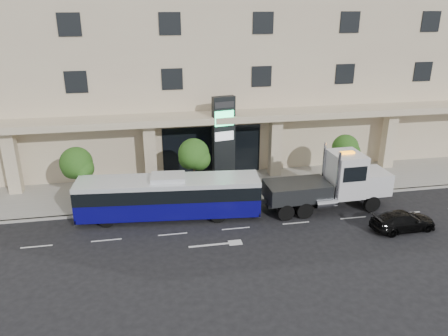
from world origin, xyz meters
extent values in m
plane|color=black|center=(0.00, 0.00, 0.00)|extent=(120.00, 120.00, 0.00)
cube|color=gray|center=(0.00, 5.00, 0.07)|extent=(120.00, 6.00, 0.15)
cube|color=gray|center=(0.00, 2.00, 0.07)|extent=(120.00, 0.30, 0.15)
cube|color=#C2AC91|center=(0.00, 15.50, 10.00)|extent=(60.00, 15.00, 20.00)
cube|color=#C2AC91|center=(0.00, 6.80, 5.20)|extent=(60.00, 2.80, 0.50)
cube|color=black|center=(0.00, 7.97, 2.15)|extent=(8.00, 0.12, 4.00)
cube|color=#C2AC91|center=(-15.00, 6.80, 2.60)|extent=(0.90, 0.90, 4.90)
cube|color=#C2AC91|center=(-5.00, 6.80, 2.60)|extent=(0.90, 0.90, 4.90)
cube|color=#C2AC91|center=(5.00, 6.80, 2.60)|extent=(0.90, 0.90, 4.90)
cube|color=#C2AC91|center=(15.00, 6.80, 2.60)|extent=(0.90, 0.90, 4.90)
cylinder|color=#422B19|center=(-10.00, 3.60, 1.55)|extent=(0.14, 0.14, 2.80)
sphere|color=#154B15|center=(-10.00, 3.60, 3.27)|extent=(2.20, 2.20, 2.20)
sphere|color=#154B15|center=(-9.65, 3.40, 2.95)|extent=(1.65, 1.65, 1.65)
sphere|color=#154B15|center=(-10.30, 3.80, 2.87)|extent=(1.54, 1.54, 1.54)
cylinder|color=#422B19|center=(-2.00, 3.60, 1.62)|extent=(0.14, 0.14, 2.94)
sphere|color=#154B15|center=(-2.00, 3.60, 3.43)|extent=(2.20, 2.20, 2.20)
sphere|color=#154B15|center=(-1.65, 3.40, 3.09)|extent=(1.65, 1.65, 1.65)
sphere|color=#154B15|center=(-2.30, 3.80, 3.01)|extent=(1.54, 1.54, 1.54)
cylinder|color=#422B19|center=(9.50, 3.60, 1.51)|extent=(0.14, 0.14, 2.73)
sphere|color=#154B15|center=(9.50, 3.60, 3.19)|extent=(2.00, 2.00, 2.00)
sphere|color=#154B15|center=(9.85, 3.40, 2.88)|extent=(1.50, 1.50, 1.50)
sphere|color=#154B15|center=(9.20, 3.80, 2.80)|extent=(1.40, 1.40, 1.40)
cylinder|color=black|center=(-8.05, 0.23, 0.49)|extent=(1.01, 0.39, 0.99)
cylinder|color=black|center=(-7.85, 2.29, 0.49)|extent=(1.01, 0.39, 0.99)
cylinder|color=black|center=(-0.96, -0.45, 0.49)|extent=(1.01, 0.39, 0.99)
cylinder|color=black|center=(-0.76, 1.62, 0.49)|extent=(1.01, 0.39, 0.99)
cube|color=#0A065F|center=(-4.01, 0.88, 0.94)|extent=(12.05, 3.59, 1.19)
cube|color=black|center=(-4.01, 0.88, 1.98)|extent=(12.06, 3.63, 0.89)
cube|color=silver|center=(-4.01, 0.88, 2.57)|extent=(12.05, 3.59, 0.30)
cube|color=silver|center=(-4.01, 0.88, 2.87)|extent=(2.32, 1.78, 0.30)
cube|color=#2D3033|center=(-9.87, 1.44, 0.45)|extent=(0.38, 2.48, 0.30)
cube|color=#2D3033|center=(1.85, 0.32, 0.45)|extent=(0.38, 2.48, 0.30)
cube|color=#2D3033|center=(6.73, 0.20, 0.81)|extent=(8.66, 1.26, 0.41)
cube|color=silver|center=(10.03, 0.29, 1.78)|extent=(2.10, 2.39, 1.52)
cube|color=silver|center=(11.04, 0.32, 1.78)|extent=(0.14, 2.03, 1.22)
cube|color=silver|center=(7.99, 0.23, 2.49)|extent=(2.10, 2.60, 2.95)
cube|color=black|center=(8.96, 0.26, 2.95)|extent=(0.16, 2.24, 1.22)
cylinder|color=silver|center=(6.91, -0.91, 2.74)|extent=(0.19, 0.19, 3.45)
cylinder|color=silver|center=(6.85, 1.32, 2.74)|extent=(0.19, 0.19, 3.45)
cube|color=#2D3033|center=(4.54, 0.14, 1.57)|extent=(4.33, 2.56, 1.12)
cube|color=#2D3033|center=(2.11, 0.07, 0.96)|extent=(1.63, 0.33, 0.22)
cube|color=#2D3033|center=(1.50, 0.05, 0.56)|extent=(0.30, 1.83, 0.18)
cube|color=orange|center=(7.99, 0.23, 4.01)|extent=(0.92, 0.38, 0.14)
cylinder|color=black|center=(9.65, -0.79, 0.56)|extent=(1.13, 0.36, 1.12)
cylinder|color=black|center=(9.59, 1.35, 0.56)|extent=(1.13, 0.36, 1.12)
cylinder|color=black|center=(4.77, -0.92, 0.56)|extent=(1.13, 0.36, 1.12)
cylinder|color=black|center=(4.72, 1.21, 0.56)|extent=(1.13, 0.36, 1.12)
cylinder|color=black|center=(3.45, -0.96, 0.56)|extent=(1.13, 0.36, 1.12)
cylinder|color=black|center=(3.40, 1.17, 0.56)|extent=(1.13, 0.36, 1.12)
imported|color=black|center=(10.30, -3.54, 0.61)|extent=(4.31, 2.01, 1.22)
cube|color=black|center=(0.57, 5.87, 3.56)|extent=(1.78, 0.87, 6.82)
cube|color=#25E182|center=(0.57, 5.56, 5.38)|extent=(1.46, 0.33, 1.14)
cube|color=silver|center=(0.57, 5.56, 4.02)|extent=(1.46, 0.33, 0.68)
cube|color=#262628|center=(0.57, 5.56, 6.40)|extent=(1.46, 0.33, 0.45)
camera|label=1|loc=(-5.24, -25.47, 13.44)|focal=35.00mm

